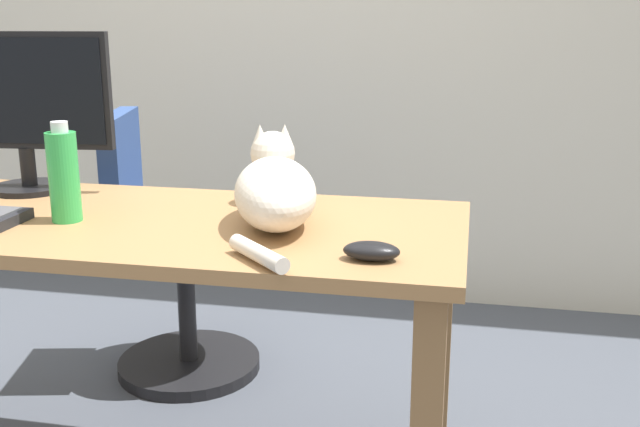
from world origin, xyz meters
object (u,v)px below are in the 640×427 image
at_px(office_chair, 169,266).
at_px(monitor, 22,106).
at_px(computer_mouse, 371,251).
at_px(cat, 275,188).
at_px(water_bottle, 64,175).

height_order(office_chair, monitor, monitor).
bearing_deg(office_chair, computer_mouse, -47.24).
bearing_deg(computer_mouse, monitor, 157.83).
relative_size(office_chair, monitor, 1.85).
distance_m(office_chair, cat, 0.94).
bearing_deg(cat, office_chair, 130.40).
bearing_deg(office_chair, water_bottle, -84.21).
bearing_deg(water_bottle, computer_mouse, -11.06).
height_order(monitor, computer_mouse, monitor).
height_order(monitor, water_bottle, monitor).
distance_m(office_chair, monitor, 0.76).
xyz_separation_m(cat, computer_mouse, (0.25, -0.22, -0.06)).
relative_size(cat, computer_mouse, 5.40).
relative_size(computer_mouse, water_bottle, 0.48).
relative_size(monitor, computer_mouse, 4.36).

